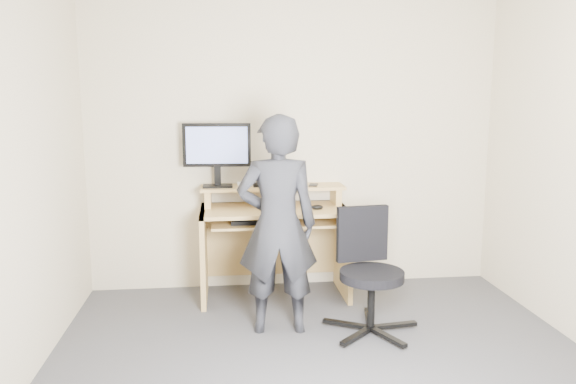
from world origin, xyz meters
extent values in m
plane|color=#525257|center=(0.00, 0.00, 0.00)|extent=(3.50, 3.50, 0.00)
cube|color=beige|center=(0.00, 1.75, 1.25)|extent=(3.50, 0.02, 2.50)
cube|color=#DBB66A|center=(-0.78, 1.45, 0.38)|extent=(0.04, 0.60, 0.75)
cube|color=#DBB66A|center=(0.38, 1.45, 0.38)|extent=(0.04, 0.60, 0.75)
cube|color=#DBB66A|center=(-0.20, 1.45, 0.73)|extent=(1.20, 0.60, 0.03)
cube|color=#DBB66A|center=(-0.20, 1.37, 0.64)|extent=(1.02, 0.38, 0.02)
cube|color=#DBB66A|center=(-0.74, 1.60, 0.82)|extent=(0.05, 0.28, 0.15)
cube|color=#DBB66A|center=(0.34, 1.60, 0.82)|extent=(0.05, 0.28, 0.15)
cube|color=#DBB66A|center=(-0.20, 1.60, 0.90)|extent=(1.20, 0.30, 0.02)
cube|color=#DBB66A|center=(-0.20, 1.74, 0.42)|extent=(1.20, 0.03, 0.65)
cube|color=black|center=(-0.66, 1.59, 0.92)|extent=(0.24, 0.15, 0.02)
cube|color=black|center=(-0.66, 1.61, 1.00)|extent=(0.06, 0.04, 0.15)
cube|color=black|center=(-0.66, 1.59, 1.26)|extent=(0.55, 0.07, 0.35)
cube|color=#7B8BD5|center=(-0.66, 1.56, 1.26)|extent=(0.50, 0.03, 0.30)
cube|color=black|center=(-0.26, 1.63, 1.01)|extent=(0.07, 0.13, 0.20)
cylinder|color=silver|center=(-0.02, 1.61, 0.99)|extent=(0.07, 0.07, 0.17)
cube|color=black|center=(0.14, 1.58, 0.92)|extent=(0.10, 0.14, 0.01)
cube|color=black|center=(-0.34, 1.55, 0.93)|extent=(0.05, 0.05, 0.03)
torus|color=silver|center=(-0.41, 1.67, 0.92)|extent=(0.19, 0.19, 0.06)
cube|color=black|center=(-0.33, 1.36, 0.67)|extent=(0.46, 0.19, 0.03)
ellipsoid|color=black|center=(0.14, 1.35, 0.77)|extent=(0.11, 0.09, 0.04)
cube|color=black|center=(0.58, 0.65, 0.04)|extent=(0.34, 0.09, 0.03)
cube|color=black|center=(0.44, 0.81, 0.04)|extent=(0.11, 0.34, 0.03)
cube|color=black|center=(0.25, 0.71, 0.04)|extent=(0.32, 0.20, 0.03)
cube|color=black|center=(0.28, 0.51, 0.04)|extent=(0.28, 0.27, 0.03)
cube|color=black|center=(0.48, 0.47, 0.04)|extent=(0.19, 0.33, 0.03)
cylinder|color=black|center=(0.41, 0.63, 0.22)|extent=(0.05, 0.05, 0.36)
cylinder|color=black|center=(0.41, 0.63, 0.42)|extent=(0.45, 0.45, 0.06)
cube|color=black|center=(0.38, 0.82, 0.67)|extent=(0.38, 0.10, 0.40)
imported|color=black|center=(-0.24, 0.76, 0.77)|extent=(0.57, 0.39, 1.54)
camera|label=1|loc=(-0.60, -3.03, 1.66)|focal=35.00mm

